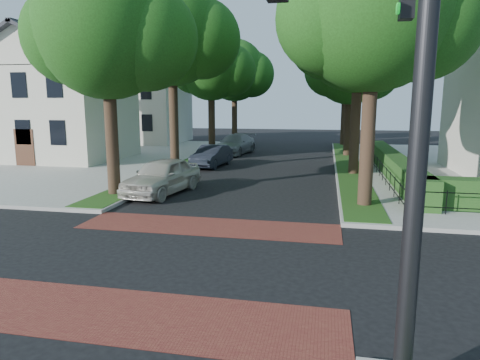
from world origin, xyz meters
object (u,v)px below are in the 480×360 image
object	(u,v)px
traffic_signal	(405,66)
parked_car_rear	(235,144)
parked_car_front	(162,176)
parked_car_middle	(212,156)

from	to	relation	value
traffic_signal	parked_car_rear	xyz separation A→B (m)	(-8.49, 28.73, -3.89)
parked_car_front	parked_car_rear	bearing A→B (deg)	99.22
parked_car_rear	traffic_signal	bearing A→B (deg)	-64.84
parked_car_middle	traffic_signal	bearing A→B (deg)	-61.53
parked_car_front	parked_car_middle	world-z (taller)	parked_car_front
traffic_signal	parked_car_front	distance (m)	15.55
parked_car_front	parked_car_middle	xyz separation A→B (m)	(0.00, 8.87, -0.12)
traffic_signal	parked_car_middle	size ratio (longest dim) A/B	1.82
parked_car_middle	parked_car_rear	world-z (taller)	parked_car_rear
traffic_signal	parked_car_rear	size ratio (longest dim) A/B	1.42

